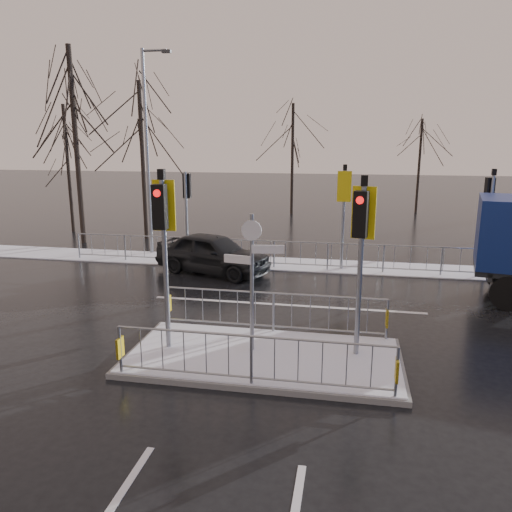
# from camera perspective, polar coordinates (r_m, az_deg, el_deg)

# --- Properties ---
(ground) EXTENTS (120.00, 120.00, 0.00)m
(ground) POSITION_cam_1_polar(r_m,az_deg,el_deg) (11.26, 0.87, -11.80)
(ground) COLOR black
(ground) RESTS_ON ground
(snow_verge) EXTENTS (30.00, 2.00, 0.04)m
(snow_verge) POSITION_cam_1_polar(r_m,az_deg,el_deg) (19.32, 5.26, -1.00)
(snow_verge) COLOR white
(snow_verge) RESTS_ON ground
(lane_markings) EXTENTS (8.00, 11.38, 0.01)m
(lane_markings) POSITION_cam_1_polar(r_m,az_deg,el_deg) (10.96, 0.56, -12.51)
(lane_markings) COLOR silver
(lane_markings) RESTS_ON ground
(traffic_island) EXTENTS (6.00, 3.04, 4.15)m
(traffic_island) POSITION_cam_1_polar(r_m,az_deg,el_deg) (11.11, 0.83, -9.95)
(traffic_island) COLOR #62625D
(traffic_island) RESTS_ON ground
(far_kerb_fixtures) EXTENTS (18.00, 0.65, 3.83)m
(far_kerb_fixtures) POSITION_cam_1_polar(r_m,az_deg,el_deg) (18.58, 6.08, 1.56)
(far_kerb_fixtures) COLOR gray
(far_kerb_fixtures) RESTS_ON ground
(car_far_lane) EXTENTS (4.60, 2.96, 1.46)m
(car_far_lane) POSITION_cam_1_polar(r_m,az_deg,el_deg) (18.09, -4.96, 0.32)
(car_far_lane) COLOR black
(car_far_lane) RESTS_ON ground
(tree_near_a) EXTENTS (4.75, 4.75, 8.97)m
(tree_near_a) POSITION_cam_1_polar(r_m,az_deg,el_deg) (24.38, -20.17, 15.66)
(tree_near_a) COLOR black
(tree_near_a) RESTS_ON ground
(tree_near_b) EXTENTS (4.00, 4.00, 7.55)m
(tree_near_b) POSITION_cam_1_polar(r_m,az_deg,el_deg) (24.56, -12.99, 13.84)
(tree_near_b) COLOR black
(tree_near_b) RESTS_ON ground
(tree_near_c) EXTENTS (3.50, 3.50, 6.61)m
(tree_near_c) POSITION_cam_1_polar(r_m,az_deg,el_deg) (27.52, -20.87, 11.89)
(tree_near_c) COLOR black
(tree_near_c) RESTS_ON ground
(tree_far_a) EXTENTS (3.75, 3.75, 7.08)m
(tree_far_a) POSITION_cam_1_polar(r_m,az_deg,el_deg) (32.26, 4.22, 13.36)
(tree_far_a) COLOR black
(tree_far_a) RESTS_ON ground
(tree_far_b) EXTENTS (3.25, 3.25, 6.14)m
(tree_far_b) POSITION_cam_1_polar(r_m,az_deg,el_deg) (34.32, 18.28, 11.66)
(tree_far_b) COLOR black
(tree_far_b) RESTS_ON ground
(street_lamp_left) EXTENTS (1.25, 0.18, 8.20)m
(street_lamp_left) POSITION_cam_1_polar(r_m,az_deg,el_deg) (21.19, -12.20, 12.24)
(street_lamp_left) COLOR gray
(street_lamp_left) RESTS_ON ground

